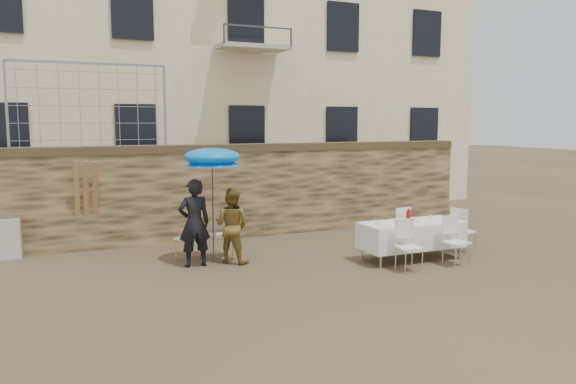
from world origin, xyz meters
name	(u,v)px	position (x,y,z in m)	size (l,w,h in m)	color
ground	(320,295)	(0.00, 0.00, 0.00)	(80.00, 80.00, 0.00)	brown
stone_wall	(226,192)	(0.00, 5.00, 1.10)	(13.00, 0.50, 2.20)	brown
chain_link_fence	(90,106)	(-3.00, 5.00, 3.10)	(3.20, 0.06, 1.80)	gray
man_suit	(194,223)	(-1.39, 2.59, 0.85)	(0.62, 0.41, 1.69)	black
woman_dress	(232,226)	(-0.64, 2.59, 0.74)	(0.72, 0.56, 1.48)	olive
umbrella	(212,160)	(-0.99, 2.69, 2.03)	(1.14, 1.14, 2.15)	#3F3F44
couple_chair_left	(188,237)	(-1.39, 3.14, 0.48)	(0.48, 0.48, 0.96)	white
couple_chair_right	(221,234)	(-0.69, 3.14, 0.48)	(0.48, 0.48, 0.96)	white
banquet_table	(412,224)	(2.76, 1.37, 0.73)	(2.10, 0.85, 0.78)	white
soda_bottle	(408,217)	(2.56, 1.22, 0.91)	(0.09, 0.09, 0.26)	red
table_chair_front_left	(409,246)	(2.16, 0.62, 0.48)	(0.48, 0.48, 0.96)	white
table_chair_front_right	(456,241)	(3.26, 0.62, 0.48)	(0.48, 0.48, 0.96)	white
table_chair_back	(397,228)	(2.96, 2.17, 0.48)	(0.48, 0.48, 0.96)	white
table_chair_side	(463,230)	(4.16, 1.47, 0.48)	(0.48, 0.48, 0.96)	white
chair_stack_right	(10,237)	(-4.66, 4.63, 0.46)	(0.46, 0.40, 0.92)	white
wood_planks	(92,205)	(-3.06, 4.70, 1.00)	(0.70, 0.20, 2.00)	#A37749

